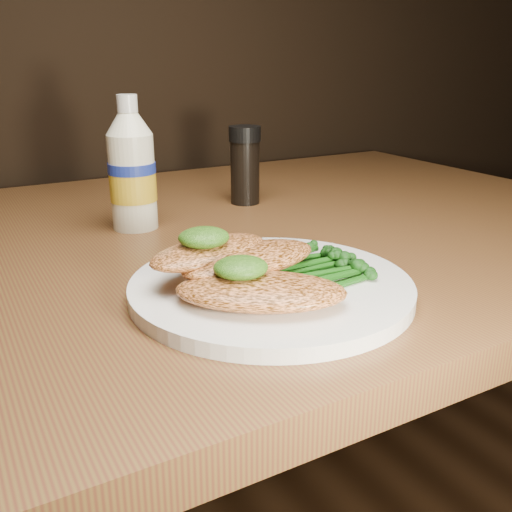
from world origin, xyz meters
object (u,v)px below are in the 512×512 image
plate (271,287)px  mayo_bottle (131,163)px  dining_table (229,459)px  pepper_grinder (245,165)px

plate → mayo_bottle: mayo_bottle is taller
mayo_bottle → dining_table: bearing=-29.3°
dining_table → pepper_grinder: bearing=49.9°
mayo_bottle → pepper_grinder: 0.20m
plate → pepper_grinder: size_ratio=2.31×
plate → mayo_bottle: size_ratio=1.58×
dining_table → pepper_grinder: size_ratio=10.25×
plate → pepper_grinder: (0.15, 0.33, 0.05)m
dining_table → mayo_bottle: bearing=150.7°
mayo_bottle → pepper_grinder: (0.19, 0.05, -0.03)m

